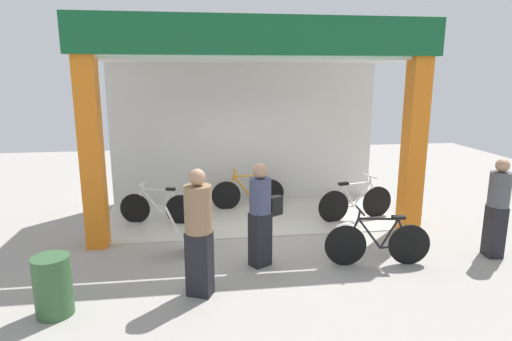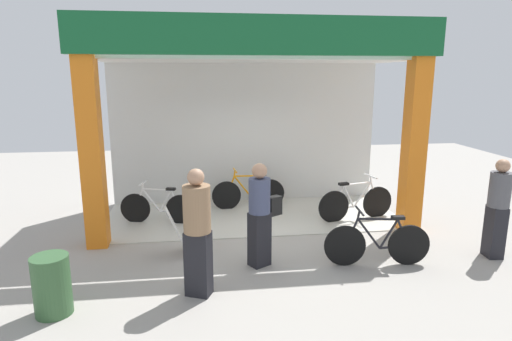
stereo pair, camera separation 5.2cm
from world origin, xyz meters
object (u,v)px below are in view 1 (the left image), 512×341
(bicycle_inside_2, at_px, (158,207))
(sandwich_board_sign, at_px, (188,231))
(bicycle_parked_0, at_px, (378,243))
(pedestrian_0, at_px, (261,213))
(pedestrian_1, at_px, (497,207))
(trash_bin, at_px, (53,286))
(bicycle_inside_0, at_px, (248,193))
(bicycle_inside_1, at_px, (355,202))
(pedestrian_2, at_px, (199,230))

(bicycle_inside_2, xyz_separation_m, sandwich_board_sign, (0.63, -1.62, 0.06))
(bicycle_parked_0, bearing_deg, pedestrian_0, 172.16)
(bicycle_parked_0, xyz_separation_m, pedestrian_1, (2.06, 0.06, 0.49))
(trash_bin, bearing_deg, pedestrian_0, 21.29)
(bicycle_parked_0, bearing_deg, bicycle_inside_0, 117.31)
(pedestrian_0, xyz_separation_m, trash_bin, (-2.81, -1.10, -0.48))
(bicycle_inside_2, height_order, pedestrian_0, pedestrian_0)
(bicycle_inside_0, relative_size, bicycle_inside_1, 0.99)
(bicycle_parked_0, height_order, pedestrian_2, pedestrian_2)
(bicycle_inside_0, relative_size, pedestrian_2, 0.93)
(sandwich_board_sign, bearing_deg, trash_bin, -134.30)
(trash_bin, bearing_deg, bicycle_inside_0, 54.03)
(pedestrian_0, distance_m, trash_bin, 3.06)
(bicycle_parked_0, relative_size, pedestrian_1, 1.01)
(bicycle_inside_0, bearing_deg, bicycle_inside_2, -158.14)
(bicycle_inside_0, xyz_separation_m, pedestrian_2, (-1.14, -3.84, 0.57))
(pedestrian_0, height_order, trash_bin, pedestrian_0)
(bicycle_inside_2, xyz_separation_m, pedestrian_1, (5.69, -2.42, 0.51))
(pedestrian_2, relative_size, trash_bin, 2.29)
(bicycle_inside_2, bearing_deg, sandwich_board_sign, -68.66)
(bicycle_parked_0, xyz_separation_m, sandwich_board_sign, (-3.00, 0.86, 0.04))
(bicycle_inside_0, height_order, pedestrian_2, pedestrian_2)
(bicycle_inside_2, height_order, pedestrian_1, pedestrian_1)
(bicycle_inside_2, distance_m, pedestrian_0, 2.90)
(bicycle_inside_1, xyz_separation_m, sandwich_board_sign, (-3.44, -1.31, 0.03))
(bicycle_parked_0, distance_m, sandwich_board_sign, 3.12)
(pedestrian_0, relative_size, pedestrian_1, 1.00)
(bicycle_inside_1, distance_m, bicycle_parked_0, 2.21)
(bicycle_inside_1, bearing_deg, sandwich_board_sign, -159.20)
(bicycle_inside_0, height_order, bicycle_inside_2, bicycle_inside_0)
(pedestrian_2, distance_m, trash_bin, 1.93)
(bicycle_parked_0, bearing_deg, pedestrian_2, -168.33)
(pedestrian_0, bearing_deg, bicycle_parked_0, -7.84)
(pedestrian_0, bearing_deg, pedestrian_1, -2.87)
(bicycle_inside_1, height_order, trash_bin, bicycle_inside_1)
(bicycle_inside_2, distance_m, pedestrian_2, 3.22)
(bicycle_inside_0, bearing_deg, pedestrian_1, -40.53)
(bicycle_inside_0, height_order, bicycle_inside_1, bicycle_inside_1)
(pedestrian_1, bearing_deg, pedestrian_0, 177.13)
(sandwich_board_sign, bearing_deg, bicycle_inside_0, 61.23)
(pedestrian_2, bearing_deg, pedestrian_0, 40.58)
(sandwich_board_sign, bearing_deg, bicycle_inside_1, 20.80)
(pedestrian_1, bearing_deg, bicycle_inside_1, 127.58)
(bicycle_parked_0, distance_m, trash_bin, 4.73)
(bicycle_parked_0, bearing_deg, bicycle_inside_1, 78.51)
(bicycle_inside_1, bearing_deg, bicycle_inside_0, 152.71)
(pedestrian_1, distance_m, pedestrian_2, 4.92)
(bicycle_parked_0, bearing_deg, sandwich_board_sign, 164.07)
(bicycle_parked_0, relative_size, trash_bin, 2.16)
(pedestrian_1, bearing_deg, bicycle_parked_0, -178.38)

